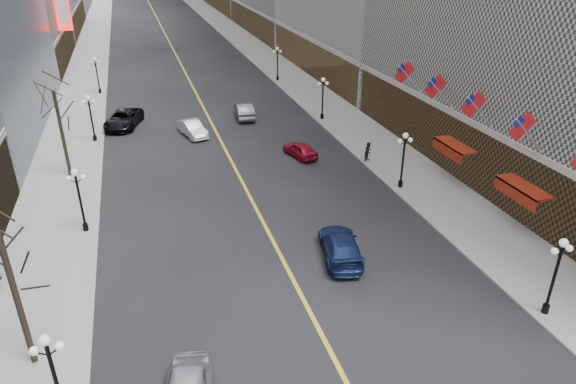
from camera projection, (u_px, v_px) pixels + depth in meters
sidewalk_east at (285, 73)px, 75.72m from camera, size 6.00×230.00×0.15m
sidewalk_west at (84, 87)px, 68.48m from camera, size 6.00×230.00×0.15m
lane_line at (181, 65)px, 80.71m from camera, size 0.25×200.00×0.02m
streetlamp_east_0 at (557, 269)px, 25.83m from camera, size 1.26×0.44×4.52m
streetlamp_east_1 at (404, 154)px, 39.56m from camera, size 1.26×0.44×4.52m
streetlamp_east_2 at (323, 94)px, 55.02m from camera, size 1.26×0.44×4.52m
streetlamp_east_3 at (277, 60)px, 70.47m from camera, size 1.26×0.44×4.52m
streetlamp_west_0 at (53, 371)px, 19.72m from camera, size 1.26×0.44×4.52m
streetlamp_west_1 at (79, 194)px, 33.46m from camera, size 1.26×0.44×4.52m
streetlamp_west_2 at (91, 113)px, 48.91m from camera, size 1.26×0.44×4.52m
streetlamp_west_3 at (97, 71)px, 64.36m from camera, size 1.26×0.44×4.52m
flag_2 at (524, 129)px, 31.66m from camera, size 2.87×0.12×2.87m
flag_3 at (475, 106)px, 35.96m from camera, size 2.87×0.12×2.87m
flag_4 at (437, 89)px, 40.25m from camera, size 2.87×0.12×2.87m
flag_5 at (406, 74)px, 44.54m from camera, size 2.87×0.12×2.87m
awning_b at (521, 189)px, 33.73m from camera, size 1.40×4.00×0.93m
awning_c at (453, 146)px, 40.60m from camera, size 1.40×4.00×0.93m
tree_west_near at (3, 251)px, 21.24m from camera, size 3.60×3.60×7.92m
tree_west_far at (56, 104)px, 40.12m from camera, size 3.60×3.60×7.92m
car_nb_mid at (193, 129)px, 51.42m from camera, size 2.69×4.87×1.52m
car_nb_far at (124, 119)px, 53.86m from camera, size 4.62×6.77×1.72m
car_sb_near at (341, 246)px, 31.70m from camera, size 3.30×5.81×1.59m
car_sb_mid at (300, 149)px, 46.51m from camera, size 2.61×4.35×1.39m
car_sb_far at (244, 110)px, 56.66m from camera, size 2.23×5.24×1.68m
ped_east_walk at (369, 152)px, 45.20m from camera, size 0.95×0.85×1.72m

